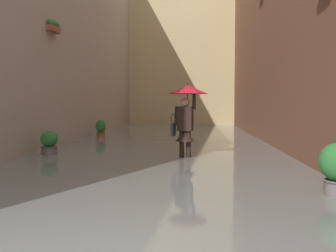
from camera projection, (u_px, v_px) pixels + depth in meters
ground_plane at (169, 146)px, 13.48m from camera, size 60.00×60.00×0.00m
flood_water at (169, 144)px, 13.48m from camera, size 7.68×28.17×0.15m
building_facade_left at (294, 0)px, 12.86m from camera, size 2.04×26.17×10.19m
building_facade_right at (49, 0)px, 13.51m from camera, size 2.04×26.17×10.55m
building_facade_far at (182, 41)px, 25.08m from camera, size 10.48×1.80×11.58m
person_wading at (186, 106)px, 9.40m from camera, size 1.04×1.04×2.05m
potted_plant_far_right at (49, 145)px, 9.99m from camera, size 0.46×0.46×0.80m
potted_plant_mid_right at (101, 130)px, 15.28m from camera, size 0.42×0.42×0.87m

